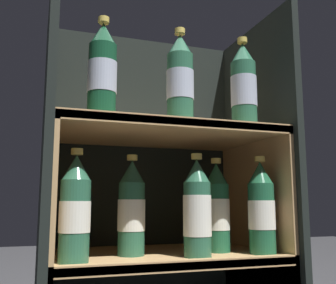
{
  "coord_description": "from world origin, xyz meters",
  "views": [
    {
      "loc": [
        -0.33,
        -0.85,
        0.38
      ],
      "look_at": [
        0.0,
        0.13,
        0.54
      ],
      "focal_mm": 42.0,
      "sensor_mm": 36.0,
      "label": 1
    }
  ],
  "objects_px": {
    "bottle_upper_front_1": "(180,80)",
    "bottle_lower_front_2": "(261,209)",
    "bottle_upper_front_2": "(244,87)",
    "bottle_lower_front_0": "(75,210)",
    "bottle_lower_front_1": "(197,210)",
    "bottle_upper_front_0": "(102,72)",
    "bottle_lower_back_0": "(131,210)",
    "bottle_lower_back_1": "(217,209)"
  },
  "relations": [
    {
      "from": "bottle_upper_front_0",
      "to": "bottle_lower_front_1",
      "type": "distance_m",
      "value": 0.41
    },
    {
      "from": "bottle_upper_front_0",
      "to": "bottle_lower_back_0",
      "type": "distance_m",
      "value": 0.35
    },
    {
      "from": "bottle_lower_front_0",
      "to": "bottle_lower_front_2",
      "type": "height_order",
      "value": "same"
    },
    {
      "from": "bottle_upper_front_0",
      "to": "bottle_upper_front_2",
      "type": "relative_size",
      "value": 1.0
    },
    {
      "from": "bottle_lower_front_2",
      "to": "bottle_lower_front_1",
      "type": "bearing_deg",
      "value": 180.0
    },
    {
      "from": "bottle_upper_front_2",
      "to": "bottle_lower_back_0",
      "type": "height_order",
      "value": "bottle_upper_front_2"
    },
    {
      "from": "bottle_lower_back_0",
      "to": "bottle_upper_front_0",
      "type": "bearing_deg",
      "value": -140.68
    },
    {
      "from": "bottle_upper_front_1",
      "to": "bottle_upper_front_2",
      "type": "distance_m",
      "value": 0.18
    },
    {
      "from": "bottle_upper_front_0",
      "to": "bottle_lower_front_2",
      "type": "xyz_separation_m",
      "value": [
        0.43,
        0.0,
        -0.33
      ]
    },
    {
      "from": "bottle_upper_front_1",
      "to": "bottle_lower_front_2",
      "type": "height_order",
      "value": "bottle_upper_front_1"
    },
    {
      "from": "bottle_lower_front_2",
      "to": "bottle_lower_back_0",
      "type": "xyz_separation_m",
      "value": [
        -0.33,
        0.08,
        -0.0
      ]
    },
    {
      "from": "bottle_lower_front_1",
      "to": "bottle_lower_back_1",
      "type": "height_order",
      "value": "same"
    },
    {
      "from": "bottle_upper_front_0",
      "to": "bottle_upper_front_1",
      "type": "height_order",
      "value": "same"
    },
    {
      "from": "bottle_lower_front_2",
      "to": "bottle_lower_front_0",
      "type": "bearing_deg",
      "value": 180.0
    },
    {
      "from": "bottle_lower_front_1",
      "to": "bottle_lower_back_0",
      "type": "bearing_deg",
      "value": 152.19
    },
    {
      "from": "bottle_upper_front_2",
      "to": "bottle_lower_back_1",
      "type": "relative_size",
      "value": 1.0
    },
    {
      "from": "bottle_lower_front_1",
      "to": "bottle_lower_front_2",
      "type": "bearing_deg",
      "value": 0.0
    },
    {
      "from": "bottle_upper_front_0",
      "to": "bottle_upper_front_1",
      "type": "bearing_deg",
      "value": -0.0
    },
    {
      "from": "bottle_upper_front_0",
      "to": "bottle_upper_front_1",
      "type": "distance_m",
      "value": 0.2
    },
    {
      "from": "bottle_upper_front_2",
      "to": "bottle_lower_front_1",
      "type": "distance_m",
      "value": 0.36
    },
    {
      "from": "bottle_lower_front_0",
      "to": "bottle_lower_back_1",
      "type": "xyz_separation_m",
      "value": [
        0.39,
        0.08,
        -0.0
      ]
    },
    {
      "from": "bottle_upper_front_2",
      "to": "bottle_lower_front_2",
      "type": "bearing_deg",
      "value": 0.0
    },
    {
      "from": "bottle_lower_front_1",
      "to": "bottle_lower_back_0",
      "type": "xyz_separation_m",
      "value": [
        -0.15,
        0.08,
        0.0
      ]
    },
    {
      "from": "bottle_upper_front_1",
      "to": "bottle_lower_front_2",
      "type": "relative_size",
      "value": 1.0
    },
    {
      "from": "bottle_lower_front_1",
      "to": "bottle_lower_back_1",
      "type": "bearing_deg",
      "value": 40.58
    },
    {
      "from": "bottle_lower_front_2",
      "to": "bottle_lower_back_0",
      "type": "distance_m",
      "value": 0.34
    },
    {
      "from": "bottle_upper_front_0",
      "to": "bottle_lower_front_2",
      "type": "relative_size",
      "value": 1.0
    },
    {
      "from": "bottle_lower_front_0",
      "to": "bottle_lower_front_1",
      "type": "xyz_separation_m",
      "value": [
        0.3,
        0.0,
        -0.0
      ]
    },
    {
      "from": "bottle_lower_back_1",
      "to": "bottle_upper_front_1",
      "type": "bearing_deg",
      "value": -149.87
    },
    {
      "from": "bottle_upper_front_1",
      "to": "bottle_lower_back_1",
      "type": "relative_size",
      "value": 1.0
    },
    {
      "from": "bottle_upper_front_0",
      "to": "bottle_upper_front_2",
      "type": "height_order",
      "value": "same"
    },
    {
      "from": "bottle_upper_front_0",
      "to": "bottle_lower_back_1",
      "type": "xyz_separation_m",
      "value": [
        0.34,
        0.08,
        -0.33
      ]
    },
    {
      "from": "bottle_upper_front_1",
      "to": "bottle_lower_back_0",
      "type": "height_order",
      "value": "bottle_upper_front_1"
    },
    {
      "from": "bottle_lower_front_1",
      "to": "bottle_lower_back_0",
      "type": "height_order",
      "value": "same"
    },
    {
      "from": "bottle_upper_front_0",
      "to": "bottle_lower_back_0",
      "type": "bearing_deg",
      "value": 39.32
    },
    {
      "from": "bottle_lower_front_1",
      "to": "bottle_lower_back_0",
      "type": "relative_size",
      "value": 1.0
    },
    {
      "from": "bottle_lower_front_2",
      "to": "bottle_upper_front_0",
      "type": "bearing_deg",
      "value": 180.0
    },
    {
      "from": "bottle_upper_front_0",
      "to": "bottle_lower_front_0",
      "type": "height_order",
      "value": "bottle_upper_front_0"
    },
    {
      "from": "bottle_lower_front_1",
      "to": "bottle_upper_front_2",
      "type": "bearing_deg",
      "value": 0.0
    },
    {
      "from": "bottle_upper_front_1",
      "to": "bottle_lower_front_2",
      "type": "bearing_deg",
      "value": 0.0
    },
    {
      "from": "bottle_upper_front_1",
      "to": "bottle_lower_back_0",
      "type": "bearing_deg",
      "value": 143.28
    },
    {
      "from": "bottle_upper_front_2",
      "to": "bottle_lower_back_1",
      "type": "xyz_separation_m",
      "value": [
        -0.05,
        0.08,
        -0.33
      ]
    }
  ]
}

